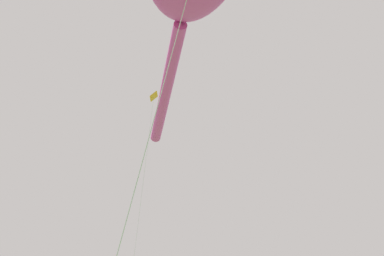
% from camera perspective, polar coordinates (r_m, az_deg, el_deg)
% --- Properties ---
extents(small_kite_delta_white, '(1.64, 0.96, 23.43)m').
position_cam_1_polar(small_kite_delta_white, '(34.73, -5.43, 1.19)').
color(small_kite_delta_white, orange).
rests_on(small_kite_delta_white, ground).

